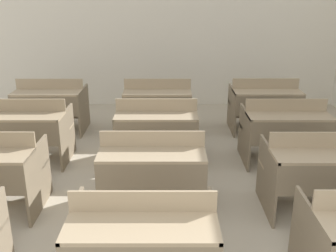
{
  "coord_description": "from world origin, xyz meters",
  "views": [
    {
      "loc": [
        0.02,
        -0.84,
        2.24
      ],
      "look_at": [
        0.03,
        3.37,
        0.76
      ],
      "focal_mm": 42.0,
      "sensor_mm": 36.0,
      "label": 1
    }
  ],
  "objects_px": {
    "bench_second_center": "(151,169)",
    "bench_third_center": "(155,129)",
    "bench_back_center": "(156,104)",
    "bench_second_right": "(318,170)",
    "bench_back_left": "(49,104)",
    "bench_third_left": "(25,129)",
    "bench_front_center": "(142,242)",
    "bench_third_right": "(283,129)",
    "bench_back_right": "(263,103)"
  },
  "relations": [
    {
      "from": "bench_third_left",
      "to": "bench_third_center",
      "type": "distance_m",
      "value": 1.73
    },
    {
      "from": "bench_second_center",
      "to": "bench_second_right",
      "type": "height_order",
      "value": "same"
    },
    {
      "from": "bench_second_center",
      "to": "bench_back_left",
      "type": "height_order",
      "value": "same"
    },
    {
      "from": "bench_third_left",
      "to": "bench_third_right",
      "type": "bearing_deg",
      "value": 0.09
    },
    {
      "from": "bench_back_right",
      "to": "bench_third_right",
      "type": "bearing_deg",
      "value": -90.82
    },
    {
      "from": "bench_front_center",
      "to": "bench_back_center",
      "type": "relative_size",
      "value": 1.0
    },
    {
      "from": "bench_second_center",
      "to": "bench_second_right",
      "type": "relative_size",
      "value": 1.0
    },
    {
      "from": "bench_back_left",
      "to": "bench_third_center",
      "type": "bearing_deg",
      "value": -34.34
    },
    {
      "from": "bench_third_left",
      "to": "bench_back_right",
      "type": "height_order",
      "value": "same"
    },
    {
      "from": "bench_second_right",
      "to": "bench_back_right",
      "type": "xyz_separation_m",
      "value": [
        0.01,
        2.49,
        0.0
      ]
    },
    {
      "from": "bench_third_center",
      "to": "bench_third_right",
      "type": "height_order",
      "value": "same"
    },
    {
      "from": "bench_front_center",
      "to": "bench_third_right",
      "type": "distance_m",
      "value": 3.02
    },
    {
      "from": "bench_back_center",
      "to": "bench_third_center",
      "type": "bearing_deg",
      "value": -89.14
    },
    {
      "from": "bench_third_left",
      "to": "bench_back_center",
      "type": "xyz_separation_m",
      "value": [
        1.72,
        1.21,
        0.0
      ]
    },
    {
      "from": "bench_second_center",
      "to": "bench_third_center",
      "type": "relative_size",
      "value": 1.0
    },
    {
      "from": "bench_third_left",
      "to": "bench_third_center",
      "type": "relative_size",
      "value": 1.0
    },
    {
      "from": "bench_front_center",
      "to": "bench_back_center",
      "type": "bearing_deg",
      "value": 89.8
    },
    {
      "from": "bench_third_center",
      "to": "bench_back_right",
      "type": "height_order",
      "value": "same"
    },
    {
      "from": "bench_second_right",
      "to": "bench_third_left",
      "type": "height_order",
      "value": "same"
    },
    {
      "from": "bench_third_right",
      "to": "bench_back_right",
      "type": "distance_m",
      "value": 1.23
    },
    {
      "from": "bench_second_center",
      "to": "bench_third_right",
      "type": "bearing_deg",
      "value": 35.51
    },
    {
      "from": "bench_back_center",
      "to": "bench_third_left",
      "type": "bearing_deg",
      "value": -144.8
    },
    {
      "from": "bench_third_left",
      "to": "bench_third_center",
      "type": "bearing_deg",
      "value": 0.37
    },
    {
      "from": "bench_second_right",
      "to": "bench_third_right",
      "type": "bearing_deg",
      "value": 90.16
    },
    {
      "from": "bench_third_right",
      "to": "bench_back_center",
      "type": "height_order",
      "value": "same"
    },
    {
      "from": "bench_second_right",
      "to": "bench_back_left",
      "type": "distance_m",
      "value": 4.25
    },
    {
      "from": "bench_third_center",
      "to": "bench_back_left",
      "type": "height_order",
      "value": "same"
    },
    {
      "from": "bench_second_right",
      "to": "bench_front_center",
      "type": "bearing_deg",
      "value": -145.16
    },
    {
      "from": "bench_back_center",
      "to": "bench_second_right",
      "type": "bearing_deg",
      "value": -54.93
    },
    {
      "from": "bench_back_center",
      "to": "bench_second_center",
      "type": "bearing_deg",
      "value": -89.77
    },
    {
      "from": "bench_back_left",
      "to": "bench_back_right",
      "type": "distance_m",
      "value": 3.48
    },
    {
      "from": "bench_third_right",
      "to": "bench_back_left",
      "type": "relative_size",
      "value": 1.0
    },
    {
      "from": "bench_second_right",
      "to": "bench_third_right",
      "type": "distance_m",
      "value": 1.26
    },
    {
      "from": "bench_front_center",
      "to": "bench_second_right",
      "type": "distance_m",
      "value": 2.12
    },
    {
      "from": "bench_front_center",
      "to": "bench_back_right",
      "type": "distance_m",
      "value": 4.1
    },
    {
      "from": "bench_back_center",
      "to": "bench_back_right",
      "type": "distance_m",
      "value": 1.74
    },
    {
      "from": "bench_second_center",
      "to": "bench_back_center",
      "type": "xyz_separation_m",
      "value": [
        -0.01,
        2.43,
        0.0
      ]
    },
    {
      "from": "bench_third_left",
      "to": "bench_back_right",
      "type": "xyz_separation_m",
      "value": [
        3.46,
        1.24,
        0.0
      ]
    },
    {
      "from": "bench_back_left",
      "to": "bench_back_center",
      "type": "xyz_separation_m",
      "value": [
        1.73,
        0.0,
        0.0
      ]
    },
    {
      "from": "bench_third_center",
      "to": "bench_third_right",
      "type": "relative_size",
      "value": 1.0
    },
    {
      "from": "bench_third_center",
      "to": "bench_front_center",
      "type": "bearing_deg",
      "value": -90.71
    },
    {
      "from": "bench_third_left",
      "to": "bench_front_center",
      "type": "bearing_deg",
      "value": -55.34
    },
    {
      "from": "bench_second_center",
      "to": "bench_third_right",
      "type": "height_order",
      "value": "same"
    },
    {
      "from": "bench_second_right",
      "to": "bench_third_center",
      "type": "relative_size",
      "value": 1.0
    },
    {
      "from": "bench_second_center",
      "to": "bench_back_left",
      "type": "relative_size",
      "value": 1.0
    },
    {
      "from": "bench_second_center",
      "to": "bench_third_right",
      "type": "relative_size",
      "value": 1.0
    },
    {
      "from": "bench_front_center",
      "to": "bench_second_center",
      "type": "xyz_separation_m",
      "value": [
        0.02,
        1.25,
        0.0
      ]
    },
    {
      "from": "bench_front_center",
      "to": "bench_third_center",
      "type": "distance_m",
      "value": 2.47
    },
    {
      "from": "bench_second_right",
      "to": "bench_second_center",
      "type": "bearing_deg",
      "value": 178.89
    },
    {
      "from": "bench_third_center",
      "to": "bench_back_left",
      "type": "bearing_deg",
      "value": 145.66
    }
  ]
}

